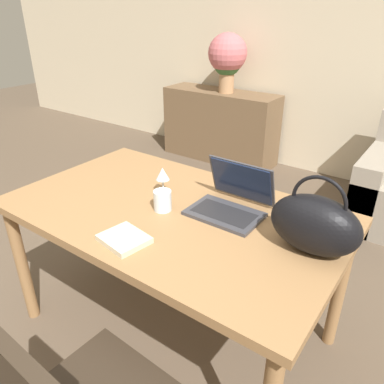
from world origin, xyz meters
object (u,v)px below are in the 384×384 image
at_px(laptop, 233,198).
at_px(flower_vase, 227,57).
at_px(handbag, 315,224).
at_px(wine_glass, 163,175).
at_px(drinking_glass, 163,200).

height_order(laptop, flower_vase, flower_vase).
relative_size(laptop, handbag, 0.95).
bearing_deg(wine_glass, flower_vase, 113.57).
bearing_deg(handbag, flower_vase, 127.81).
bearing_deg(drinking_glass, handbag, 7.26).
bearing_deg(drinking_glass, laptop, 36.00).
bearing_deg(laptop, flower_vase, 121.83).
height_order(wine_glass, handbag, handbag).
height_order(drinking_glass, flower_vase, flower_vase).
xyz_separation_m(laptop, flower_vase, (-1.31, 2.11, 0.31)).
relative_size(wine_glass, handbag, 0.40).
distance_m(wine_glass, handbag, 0.77).
distance_m(laptop, drinking_glass, 0.32).
distance_m(drinking_glass, flower_vase, 2.54).
distance_m(handbag, flower_vase, 2.81).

